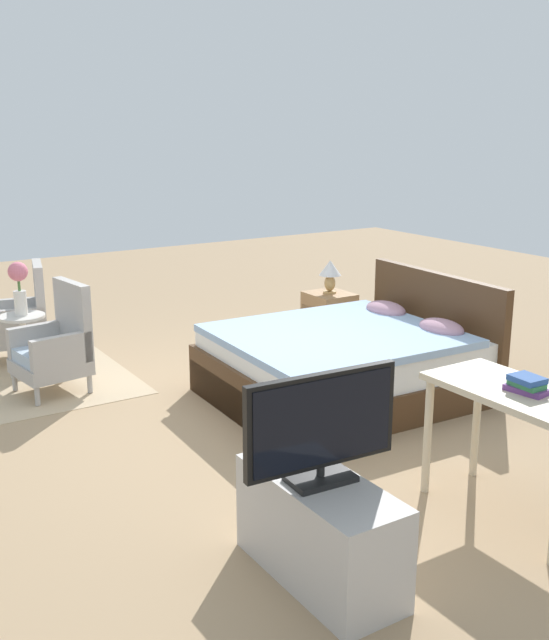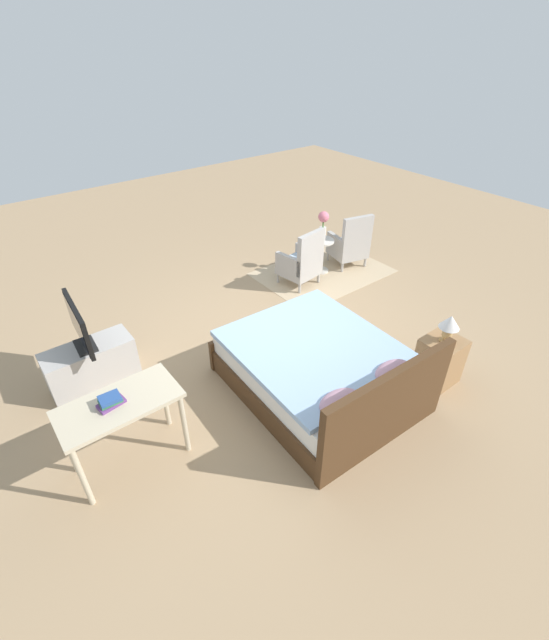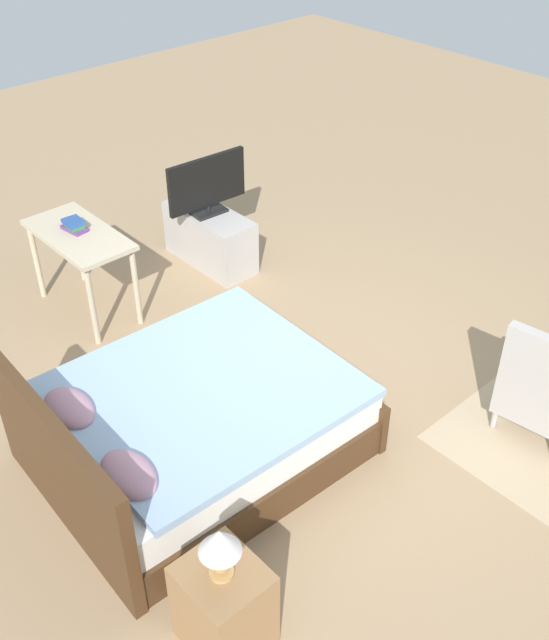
# 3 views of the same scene
# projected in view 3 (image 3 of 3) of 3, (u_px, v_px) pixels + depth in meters

# --- Properties ---
(ground_plane) EXTENTS (16.00, 16.00, 0.00)m
(ground_plane) POSITION_uv_depth(u_px,v_px,m) (301.00, 396.00, 5.71)
(ground_plane) COLOR #A38460
(bed) EXTENTS (1.72, 2.09, 0.96)m
(bed) POSITION_uv_depth(u_px,v_px,m) (191.00, 425.00, 5.03)
(bed) COLOR #472D19
(bed) RESTS_ON ground_plane
(armchair_by_window_right) EXTENTS (0.61, 0.61, 0.92)m
(armchair_by_window_right) POSITION_uv_depth(u_px,v_px,m) (543.00, 389.00, 5.20)
(armchair_by_window_right) COLOR #ADA8A3
(armchair_by_window_right) RESTS_ON floor_rug
(nightstand) EXTENTS (0.44, 0.41, 0.58)m
(nightstand) POSITION_uv_depth(u_px,v_px,m) (224.00, 606.00, 3.94)
(nightstand) COLOR #997047
(nightstand) RESTS_ON ground_plane
(table_lamp) EXTENTS (0.22, 0.22, 0.33)m
(table_lamp) POSITION_uv_depth(u_px,v_px,m) (220.00, 546.00, 3.65)
(table_lamp) COLOR tan
(table_lamp) RESTS_ON nightstand
(tv_stand) EXTENTS (0.96, 0.40, 0.53)m
(tv_stand) POSITION_uv_depth(u_px,v_px,m) (210.00, 237.00, 7.14)
(tv_stand) COLOR #B7B2AD
(tv_stand) RESTS_ON ground_plane
(tv_flatscreen) EXTENTS (0.22, 0.81, 0.55)m
(tv_flatscreen) POSITION_uv_depth(u_px,v_px,m) (207.00, 185.00, 6.81)
(tv_flatscreen) COLOR black
(tv_flatscreen) RESTS_ON tv_stand
(vanity_desk) EXTENTS (1.04, 0.52, 0.77)m
(vanity_desk) POSITION_uv_depth(u_px,v_px,m) (80.00, 245.00, 6.26)
(vanity_desk) COLOR beige
(vanity_desk) RESTS_ON ground_plane
(book_stack) EXTENTS (0.24, 0.16, 0.09)m
(book_stack) POSITION_uv_depth(u_px,v_px,m) (74.00, 225.00, 6.19)
(book_stack) COLOR #66387A
(book_stack) RESTS_ON vanity_desk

